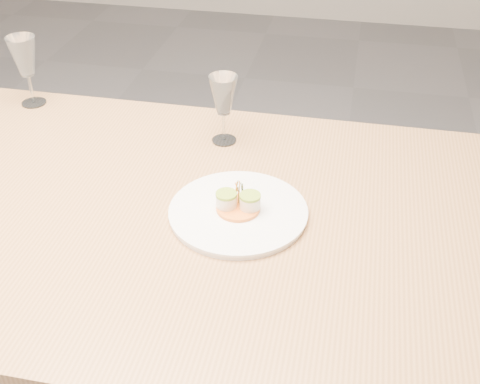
% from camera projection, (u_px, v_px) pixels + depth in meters
% --- Properties ---
extents(dining_table, '(2.40, 1.00, 0.75)m').
position_uv_depth(dining_table, '(60.00, 216.00, 1.46)').
color(dining_table, '#AF7D4C').
rests_on(dining_table, ground).
extents(dinner_plate, '(0.31, 0.31, 0.08)m').
position_uv_depth(dinner_plate, '(238.00, 211.00, 1.35)').
color(dinner_plate, white).
rests_on(dinner_plate, dining_table).
extents(wine_glass_2, '(0.08, 0.08, 0.21)m').
position_uv_depth(wine_glass_2, '(24.00, 58.00, 1.72)').
color(wine_glass_2, white).
rests_on(wine_glass_2, dining_table).
extents(wine_glass_3, '(0.08, 0.08, 0.19)m').
position_uv_depth(wine_glass_3, '(223.00, 97.00, 1.55)').
color(wine_glass_3, white).
rests_on(wine_glass_3, dining_table).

